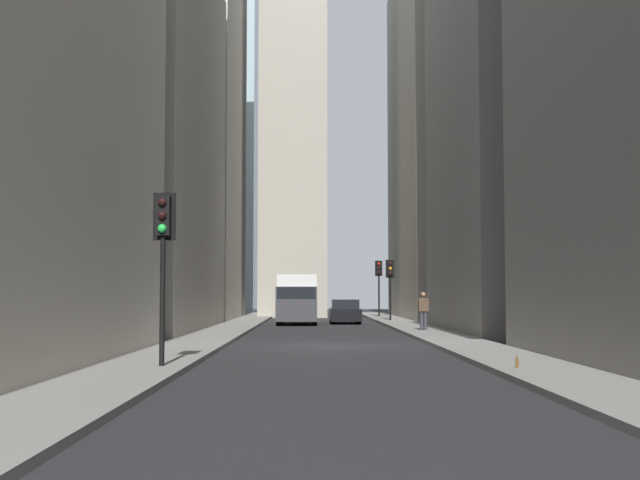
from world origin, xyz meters
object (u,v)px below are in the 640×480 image
object	(u,v)px
traffic_light_foreground	(163,238)
traffic_light_midblock	(390,276)
pedestrian	(423,309)
sedan_black	(345,312)
discarded_bottle	(517,363)
traffic_light_far_junction	(379,275)
delivery_truck	(297,299)

from	to	relation	value
traffic_light_foreground	traffic_light_midblock	size ratio (longest dim) A/B	1.07
traffic_light_foreground	pedestrian	xyz separation A→B (m)	(18.77, -8.40, -1.98)
sedan_black	discarded_bottle	bearing A→B (deg)	-175.43
traffic_light_midblock	traffic_light_foreground	bearing A→B (deg)	165.91
sedan_black	traffic_light_foreground	bearing A→B (deg)	170.18
traffic_light_far_junction	pedestrian	distance (m)	22.80
delivery_truck	traffic_light_foreground	bearing A→B (deg)	175.08
delivery_truck	traffic_light_foreground	world-z (taller)	traffic_light_foreground
delivery_truck	discarded_bottle	world-z (taller)	delivery_truck
traffic_light_foreground	discarded_bottle	xyz separation A→B (m)	(-0.60, -7.91, -2.80)
sedan_black	traffic_light_midblock	xyz separation A→B (m)	(1.65, -2.83, 2.19)
traffic_light_midblock	discarded_bottle	world-z (taller)	traffic_light_midblock
delivery_truck	traffic_light_far_junction	distance (m)	12.94
delivery_truck	traffic_light_foreground	xyz separation A→B (m)	(-29.96, 2.58, 1.59)
traffic_light_midblock	discarded_bottle	xyz separation A→B (m)	(-33.33, 0.30, -2.60)
pedestrian	sedan_black	bearing A→B (deg)	13.80
sedan_black	traffic_light_foreground	size ratio (longest dim) A/B	1.09
traffic_light_midblock	discarded_bottle	bearing A→B (deg)	179.48
sedan_black	discarded_bottle	size ratio (longest dim) A/B	15.93
traffic_light_midblock	sedan_black	bearing A→B (deg)	120.27
sedan_black	traffic_light_midblock	bearing A→B (deg)	-59.73
traffic_light_foreground	discarded_bottle	distance (m)	8.42
sedan_black	pedestrian	size ratio (longest dim) A/B	2.54
traffic_light_far_junction	discarded_bottle	size ratio (longest dim) A/B	14.72
sedan_black	traffic_light_far_junction	xyz separation A→B (m)	(10.41, -2.84, 2.40)
sedan_black	traffic_light_far_junction	bearing A→B (deg)	-15.24
traffic_light_midblock	pedestrian	world-z (taller)	traffic_light_midblock
delivery_truck	sedan_black	size ratio (longest dim) A/B	1.50
traffic_light_midblock	discarded_bottle	size ratio (longest dim) A/B	13.68
sedan_black	discarded_bottle	distance (m)	31.78
sedan_black	pedestrian	world-z (taller)	pedestrian
sedan_black	pedestrian	distance (m)	12.68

